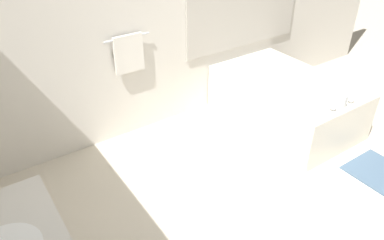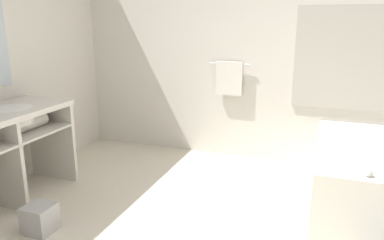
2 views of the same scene
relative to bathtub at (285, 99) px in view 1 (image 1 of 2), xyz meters
name	(u,v)px [view 1 (image 1 of 2)]	position (x,y,z in m)	size (l,w,h in m)	color
wall_back_with_blinds	(152,11)	(-1.24, 0.86, 1.04)	(7.40, 0.13, 2.70)	silver
bathtub	(285,99)	(0.00, 0.00, 0.00)	(1.04, 1.65, 0.68)	silver
bath_mat	(383,175)	(0.10, -1.29, -0.30)	(0.53, 0.64, 0.02)	slate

